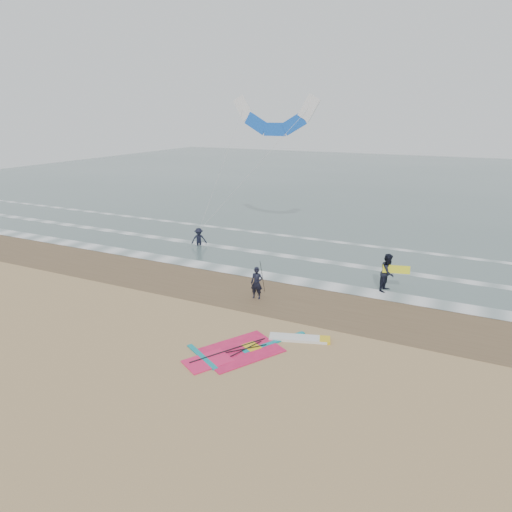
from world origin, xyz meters
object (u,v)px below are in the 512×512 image
at_px(person_walking, 388,273).
at_px(surf_kite, 275,119).
at_px(person_standing, 257,283).
at_px(person_wading, 199,235).
at_px(windsurf_rig, 257,348).

distance_m(person_walking, surf_kite, 13.30).
bearing_deg(person_standing, person_wading, 129.58).
bearing_deg(windsurf_rig, person_wading, 131.51).
bearing_deg(surf_kite, person_wading, -133.84).
height_order(windsurf_rig, surf_kite, surf_kite).
relative_size(person_walking, person_wading, 1.22).
relative_size(person_wading, surf_kite, 0.18).
bearing_deg(person_walking, person_standing, 137.93).
distance_m(person_wading, surf_kite, 9.09).
bearing_deg(windsurf_rig, person_walking, 68.08).
distance_m(person_standing, person_walking, 6.60).
distance_m(windsurf_rig, surf_kite, 17.74).
relative_size(windsurf_rig, surf_kite, 0.57).
bearing_deg(windsurf_rig, person_standing, 115.96).
xyz_separation_m(windsurf_rig, person_wading, (-9.55, 10.79, 0.76)).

